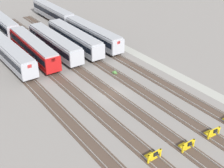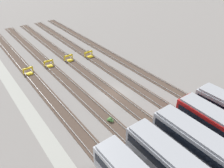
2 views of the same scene
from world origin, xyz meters
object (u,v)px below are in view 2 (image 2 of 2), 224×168
(bumper_stop_near_inner_track, at_px, (49,64))
(weed_clump, at_px, (110,120))
(bumper_stop_middle_track, at_px, (69,58))
(bumper_stop_nearest_track, at_px, (29,71))
(bumper_stop_far_inner_track, at_px, (89,54))

(bumper_stop_near_inner_track, bearing_deg, weed_clump, 0.32)
(bumper_stop_middle_track, bearing_deg, weed_clump, -11.80)
(bumper_stop_nearest_track, bearing_deg, bumper_stop_near_inner_track, 97.43)
(bumper_stop_near_inner_track, xyz_separation_m, bumper_stop_middle_track, (0.15, 4.39, 0.00))
(bumper_stop_nearest_track, xyz_separation_m, bumper_stop_far_inner_track, (0.56, 13.14, 0.00))
(bumper_stop_far_inner_track, xyz_separation_m, weed_clump, (19.49, -8.66, -0.27))
(bumper_stop_nearest_track, relative_size, bumper_stop_middle_track, 1.00)
(bumper_stop_nearest_track, height_order, bumper_stop_far_inner_track, same)
(bumper_stop_near_inner_track, relative_size, bumper_stop_far_inner_track, 1.00)
(bumper_stop_near_inner_track, relative_size, bumper_stop_middle_track, 1.00)
(bumper_stop_near_inner_track, height_order, bumper_stop_far_inner_track, same)
(bumper_stop_near_inner_track, distance_m, weed_clump, 20.62)
(bumper_stop_middle_track, bearing_deg, bumper_stop_nearest_track, -87.25)
(bumper_stop_middle_track, bearing_deg, bumper_stop_far_inner_track, 77.41)
(bumper_stop_nearest_track, xyz_separation_m, weed_clump, (20.05, 4.47, -0.27))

